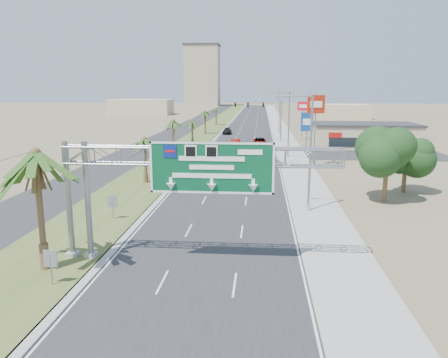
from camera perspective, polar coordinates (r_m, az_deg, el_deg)
road at (r=125.52m, az=3.32°, el=6.99°), size 12.00×300.00×0.02m
sidewalk_right at (r=125.58m, az=7.23°, el=6.94°), size 4.00×300.00×0.10m
median_grass at (r=126.17m, az=-1.26°, el=7.05°), size 7.00×300.00×0.12m
opposing_road at (r=127.10m, az=-4.42°, el=7.03°), size 8.00×300.00×0.02m
sign_gantry at (r=25.72m, az=-4.98°, el=1.80°), size 16.75×1.24×7.50m
palm_near at (r=26.44m, az=-23.43°, el=3.05°), size 5.70×5.70×8.35m
palm_row_b at (r=49.06m, az=-10.36°, el=5.05°), size 3.99×3.99×5.95m
palm_row_c at (r=64.50m, az=-6.69°, el=7.42°), size 3.99×3.99×6.75m
palm_row_d at (r=82.26m, az=-4.18°, el=7.53°), size 3.99×3.99×5.45m
palm_row_e at (r=100.99m, az=-2.49°, el=8.72°), size 3.99×3.99×6.15m
palm_row_f at (r=125.82m, az=-1.04°, el=9.16°), size 3.99×3.99×5.75m
streetlight_near at (r=37.70m, az=10.89°, el=2.72°), size 3.27×0.44×10.00m
streetlight_mid at (r=67.41m, az=8.27°, el=6.74°), size 3.27×0.44×10.00m
streetlight_far at (r=103.28m, az=7.11°, el=8.49°), size 3.27×0.44×10.00m
signal_mast at (r=87.21m, az=6.10°, el=8.02°), size 10.28×0.71×8.00m
store_building at (r=83.61m, az=17.81°, el=5.40°), size 18.00×10.00×4.00m
oak_near at (r=43.09m, az=20.57°, el=3.07°), size 4.50×4.50×6.80m
oak_far at (r=47.85m, az=22.71°, el=2.85°), size 3.50×3.50×5.60m
median_signback_a at (r=25.44m, az=-21.72°, el=-9.93°), size 0.75×0.08×2.08m
median_signback_b at (r=36.22m, az=-14.35°, el=-3.05°), size 0.75×0.08×2.08m
tower_distant at (r=267.46m, az=-2.85°, el=13.29°), size 20.00×16.00×35.00m
building_distant_left at (r=181.73m, az=-10.74°, el=9.23°), size 24.00×14.00×6.00m
building_distant_right at (r=157.53m, az=14.74°, el=8.51°), size 20.00×12.00×5.00m
car_left_lane at (r=47.86m, az=-5.86°, el=0.07°), size 2.60×5.07×1.65m
car_mid_lane at (r=77.77m, az=1.54°, el=4.62°), size 2.15×4.92×1.57m
car_right_lane at (r=81.46m, az=4.70°, el=4.86°), size 2.51×5.16×1.41m
car_far at (r=101.85m, az=0.41°, el=6.27°), size 1.95×4.71×1.36m
pole_sign_red_near at (r=59.97m, az=11.91°, el=8.93°), size 2.39×0.92×9.79m
pole_sign_blue at (r=72.52m, az=10.79°, el=7.18°), size 2.02×0.63×6.84m
pole_sign_red_far at (r=91.45m, az=10.26°, el=8.98°), size 2.14×1.15×7.99m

